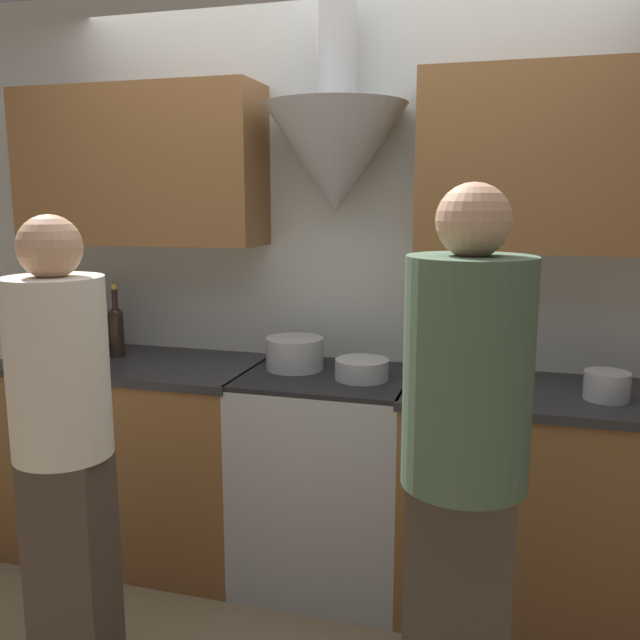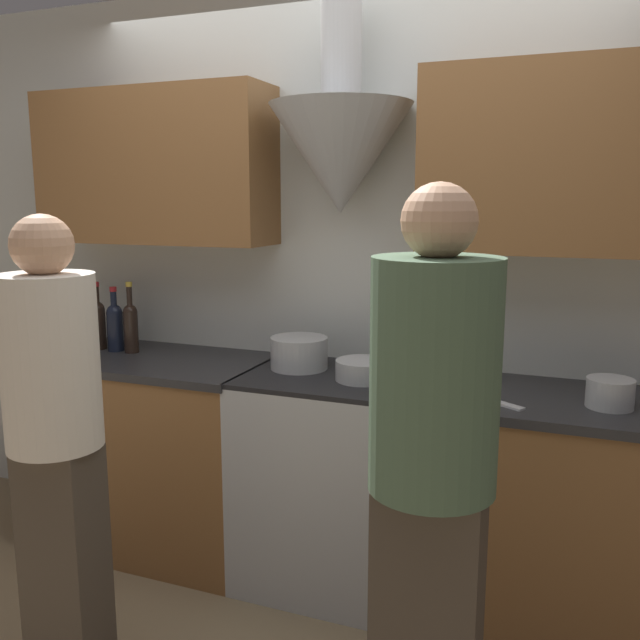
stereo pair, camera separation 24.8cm
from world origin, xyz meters
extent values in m
plane|color=#847051|center=(0.00, 0.00, 0.00)|extent=(12.00, 12.00, 0.00)
cube|color=silver|center=(0.00, 0.69, 1.30)|extent=(8.40, 0.06, 2.60)
cone|color=#B7BABC|center=(0.00, 0.49, 1.82)|extent=(0.60, 0.60, 0.45)
cylinder|color=#B7BABC|center=(0.00, 0.49, 2.30)|extent=(0.17, 0.17, 0.51)
cube|color=brown|center=(-0.93, 0.51, 1.80)|extent=(1.15, 0.32, 0.70)
cube|color=brown|center=(0.89, 0.51, 1.80)|extent=(1.08, 0.32, 0.70)
cube|color=brown|center=(-0.93, 0.36, 0.45)|extent=(1.15, 0.60, 0.89)
cube|color=#28282B|center=(-0.93, 0.36, 0.91)|extent=(1.18, 0.62, 0.03)
cube|color=brown|center=(0.89, 0.36, 0.45)|extent=(1.08, 0.60, 0.89)
cube|color=#28282B|center=(0.89, 0.36, 0.91)|extent=(1.10, 0.62, 0.03)
cube|color=#B7BABC|center=(0.00, 0.36, 0.45)|extent=(0.70, 0.60, 0.91)
cube|color=black|center=(0.00, 0.06, 0.42)|extent=(0.49, 0.01, 0.41)
cube|color=black|center=(0.00, 0.36, 0.92)|extent=(0.70, 0.60, 0.02)
cube|color=#B7BABC|center=(0.00, 0.63, 0.86)|extent=(0.70, 0.06, 0.10)
cylinder|color=black|center=(-1.43, 0.41, 1.03)|extent=(0.08, 0.08, 0.20)
sphere|color=black|center=(-1.43, 0.41, 1.13)|extent=(0.07, 0.07, 0.07)
cylinder|color=black|center=(-1.43, 0.41, 1.20)|extent=(0.03, 0.03, 0.10)
cylinder|color=#234C33|center=(-1.43, 0.41, 1.26)|extent=(0.03, 0.03, 0.02)
cylinder|color=black|center=(-1.33, 0.41, 1.03)|extent=(0.07, 0.07, 0.20)
sphere|color=black|center=(-1.33, 0.41, 1.13)|extent=(0.07, 0.07, 0.07)
cylinder|color=black|center=(-1.33, 0.41, 1.20)|extent=(0.03, 0.03, 0.10)
cylinder|color=#234C33|center=(-1.33, 0.41, 1.26)|extent=(0.03, 0.03, 0.02)
cylinder|color=black|center=(-1.23, 0.41, 1.03)|extent=(0.08, 0.08, 0.20)
sphere|color=black|center=(-1.23, 0.41, 1.13)|extent=(0.07, 0.07, 0.07)
cylinder|color=black|center=(-1.23, 0.41, 1.19)|extent=(0.03, 0.03, 0.09)
cylinder|color=maroon|center=(-1.23, 0.41, 1.25)|extent=(0.03, 0.03, 0.02)
cylinder|color=black|center=(-1.12, 0.40, 1.02)|extent=(0.08, 0.08, 0.19)
sphere|color=black|center=(-1.12, 0.40, 1.12)|extent=(0.07, 0.07, 0.07)
cylinder|color=black|center=(-1.12, 0.40, 1.18)|extent=(0.03, 0.03, 0.08)
cylinder|color=maroon|center=(-1.12, 0.40, 1.23)|extent=(0.03, 0.03, 0.02)
cylinder|color=black|center=(-1.03, 0.40, 1.03)|extent=(0.07, 0.07, 0.20)
sphere|color=black|center=(-1.03, 0.40, 1.13)|extent=(0.07, 0.07, 0.07)
cylinder|color=black|center=(-1.03, 0.40, 1.20)|extent=(0.03, 0.03, 0.10)
cylinder|color=gold|center=(-1.03, 0.40, 1.26)|extent=(0.03, 0.03, 0.02)
cylinder|color=#B7BABC|center=(-0.16, 0.41, 1.00)|extent=(0.25, 0.25, 0.14)
cylinder|color=#B7BABC|center=(0.16, 0.33, 0.97)|extent=(0.22, 0.22, 0.08)
sphere|color=orange|center=(0.50, 0.57, 0.97)|extent=(0.07, 0.07, 0.07)
cylinder|color=#B7BABC|center=(1.08, 0.30, 0.98)|extent=(0.16, 0.16, 0.10)
cube|color=silver|center=(0.74, 0.18, 0.93)|extent=(0.14, 0.10, 0.01)
cube|color=black|center=(0.65, 0.23, 0.93)|extent=(0.08, 0.06, 0.01)
cube|color=#473D33|center=(-0.61, -0.57, 0.43)|extent=(0.26, 0.17, 0.86)
cylinder|color=silver|center=(-0.61, -0.57, 1.14)|extent=(0.31, 0.31, 0.57)
sphere|color=tan|center=(-0.61, -0.57, 1.52)|extent=(0.20, 0.20, 0.20)
cylinder|color=#4C664C|center=(0.63, -0.56, 1.21)|extent=(0.33, 0.33, 0.61)
sphere|color=tan|center=(0.63, -0.56, 1.60)|extent=(0.19, 0.19, 0.19)
camera|label=1|loc=(0.74, -2.30, 1.66)|focal=38.00mm
camera|label=2|loc=(0.97, -2.22, 1.66)|focal=38.00mm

